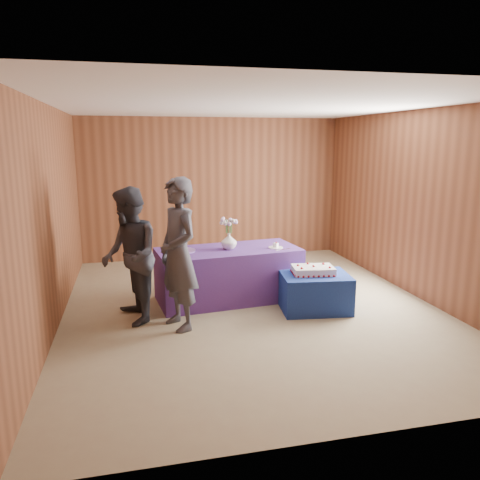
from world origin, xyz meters
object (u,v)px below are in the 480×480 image
object	(u,v)px
cake_table	(315,292)
sheet_cake	(313,270)
serving_table	(228,274)
guest_right	(130,256)
vase	(229,241)
guest_left	(178,254)

from	to	relation	value
cake_table	sheet_cake	bearing A→B (deg)	131.42
serving_table	sheet_cake	xyz separation A→B (m)	(1.03, -0.65, 0.18)
sheet_cake	guest_right	size ratio (longest dim) A/B	0.36
cake_table	serving_table	world-z (taller)	serving_table
cake_table	vase	xyz separation A→B (m)	(-1.05, 0.67, 0.62)
vase	guest_left	world-z (taller)	guest_left
serving_table	guest_left	size ratio (longest dim) A/B	1.08
sheet_cake	guest_left	distance (m)	1.88
vase	guest_right	xyz separation A→B (m)	(-1.37, -0.56, -0.01)
sheet_cake	guest_right	xyz separation A→B (m)	(-2.40, 0.08, 0.31)
vase	serving_table	bearing A→B (deg)	126.16
cake_table	sheet_cake	size ratio (longest dim) A/B	1.45
cake_table	guest_left	world-z (taller)	guest_left
cake_table	guest_left	bearing A→B (deg)	-166.83
sheet_cake	guest_left	xyz separation A→B (m)	(-1.83, -0.23, 0.37)
sheet_cake	vase	size ratio (longest dim) A/B	2.69
cake_table	vase	size ratio (longest dim) A/B	3.91
vase	sheet_cake	bearing A→B (deg)	-32.07
serving_table	sheet_cake	size ratio (longest dim) A/B	3.23
serving_table	guest_right	xyz separation A→B (m)	(-1.36, -0.57, 0.48)
guest_left	sheet_cake	bearing A→B (deg)	76.06
vase	guest_right	bearing A→B (deg)	-157.88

